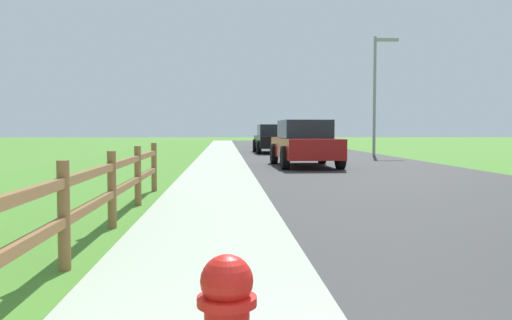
% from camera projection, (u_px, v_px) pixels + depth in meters
% --- Properties ---
extents(ground_plane, '(120.00, 120.00, 0.00)m').
position_uv_depth(ground_plane, '(241.00, 155.00, 26.43)').
color(ground_plane, '#4B852D').
extents(road_asphalt, '(7.00, 66.00, 0.01)m').
position_uv_depth(road_asphalt, '(307.00, 153.00, 28.62)').
color(road_asphalt, '#353535').
rests_on(road_asphalt, ground).
extents(curb_concrete, '(6.00, 66.00, 0.01)m').
position_uv_depth(curb_concrete, '(182.00, 154.00, 28.25)').
color(curb_concrete, '#A7B49D').
rests_on(curb_concrete, ground).
extents(grass_verge, '(5.00, 66.00, 0.00)m').
position_uv_depth(grass_verge, '(153.00, 154.00, 28.16)').
color(grass_verge, '#4B852D').
rests_on(grass_verge, ground).
extents(rail_fence, '(0.11, 10.43, 0.98)m').
position_uv_depth(rail_fence, '(92.00, 193.00, 5.83)').
color(rail_fence, brown).
rests_on(rail_fence, ground).
extents(parked_suv_red, '(2.09, 4.53, 1.57)m').
position_uv_depth(parked_suv_red, '(305.00, 143.00, 18.45)').
color(parked_suv_red, maroon).
rests_on(parked_suv_red, ground).
extents(parked_car_black, '(2.04, 4.90, 1.51)m').
position_uv_depth(parked_car_black, '(273.00, 139.00, 29.29)').
color(parked_car_black, black).
rests_on(parked_car_black, ground).
extents(parked_car_blue, '(2.33, 4.50, 1.38)m').
position_uv_depth(parked_car_blue, '(275.00, 137.00, 37.78)').
color(parked_car_blue, navy).
rests_on(parked_car_blue, ground).
extents(street_lamp, '(1.17, 0.20, 5.64)m').
position_uv_depth(street_lamp, '(377.00, 84.00, 25.89)').
color(street_lamp, gray).
rests_on(street_lamp, ground).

